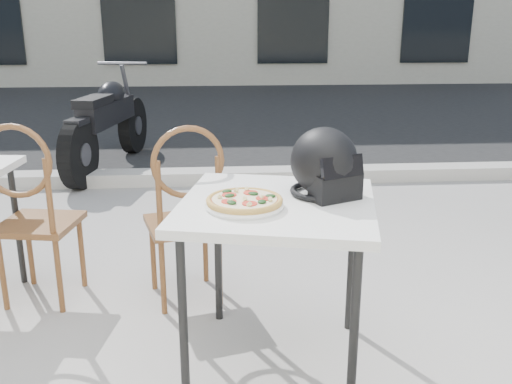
{
  "coord_description": "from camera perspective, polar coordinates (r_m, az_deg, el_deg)",
  "views": [
    {
      "loc": [
        -0.11,
        -2.18,
        1.49
      ],
      "look_at": [
        0.06,
        0.03,
        0.81
      ],
      "focal_mm": 40.0,
      "sensor_mm": 36.0,
      "label": 1
    }
  ],
  "objects": [
    {
      "name": "plate",
      "position": [
        2.28,
        -1.16,
        -1.36
      ],
      "size": [
        0.36,
        0.36,
        0.02
      ],
      "rotation": [
        0.0,
        0.0,
        -0.13
      ],
      "color": "white",
      "rests_on": "cafe_table_main"
    },
    {
      "name": "pizza",
      "position": [
        2.27,
        -1.16,
        -0.82
      ],
      "size": [
        0.39,
        0.39,
        0.04
      ],
      "rotation": [
        0.0,
        0.0,
        -0.31
      ],
      "color": "#BC9245",
      "rests_on": "plate"
    },
    {
      "name": "ground",
      "position": [
        2.64,
        -1.26,
        -17.23
      ],
      "size": [
        80.0,
        80.0,
        0.0
      ],
      "primitive_type": "plane",
      "color": "#9B9893",
      "rests_on": "ground"
    },
    {
      "name": "helmet",
      "position": [
        2.43,
        6.92,
        2.63
      ],
      "size": [
        0.38,
        0.39,
        0.29
      ],
      "rotation": [
        0.0,
        0.0,
        0.42
      ],
      "color": "black",
      "rests_on": "cafe_table_main"
    },
    {
      "name": "street_asphalt",
      "position": [
        9.3,
        -3.56,
        7.8
      ],
      "size": [
        30.0,
        8.0,
        0.0
      ],
      "primitive_type": "cube",
      "color": "black",
      "rests_on": "ground"
    },
    {
      "name": "cafe_chair_main",
      "position": [
        2.98,
        -7.02,
        -1.4
      ],
      "size": [
        0.46,
        0.46,
        0.99
      ],
      "rotation": [
        0.0,
        0.0,
        3.4
      ],
      "color": "brown",
      "rests_on": "ground"
    },
    {
      "name": "cafe_chair_side",
      "position": [
        3.16,
        -21.66,
        -1.27
      ],
      "size": [
        0.44,
        0.44,
        1.0
      ],
      "rotation": [
        0.0,
        0.0,
        2.97
      ],
      "color": "brown",
      "rests_on": "ground"
    },
    {
      "name": "motorcycle",
      "position": [
        6.0,
        -14.57,
        6.59
      ],
      "size": [
        0.64,
        2.07,
        1.04
      ],
      "rotation": [
        0.0,
        0.0,
        -0.2
      ],
      "color": "black",
      "rests_on": "street_asphalt"
    },
    {
      "name": "cafe_table_main",
      "position": [
        2.39,
        2.12,
        -2.46
      ],
      "size": [
        0.95,
        0.95,
        0.76
      ],
      "rotation": [
        0.0,
        0.0,
        -0.22
      ],
      "color": "white",
      "rests_on": "ground"
    },
    {
      "name": "curb",
      "position": [
        5.37,
        -2.96,
        1.6
      ],
      "size": [
        30.0,
        0.25,
        0.12
      ],
      "primitive_type": "cube",
      "color": "#ACA9A1",
      "rests_on": "ground"
    }
  ]
}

